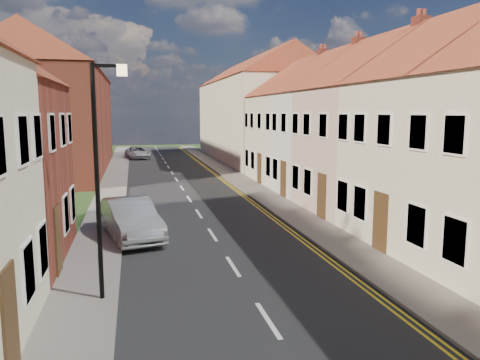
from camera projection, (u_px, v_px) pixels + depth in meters
name	position (u px, v px, depth m)	size (l,w,h in m)	color
road	(199.00, 214.00, 22.66)	(7.00, 90.00, 0.02)	black
pavement_left	(105.00, 217.00, 21.69)	(1.80, 90.00, 0.12)	slate
pavement_right	(285.00, 209.00, 23.62)	(1.80, 90.00, 0.12)	slate
cottage_r_cream_mid	(463.00, 123.00, 17.79)	(8.30, 5.20, 9.00)	#BBB49D
cottage_r_pink	(388.00, 121.00, 23.00)	(8.30, 6.00, 9.00)	#C5A59B
cottage_r_white_far	(341.00, 119.00, 28.21)	(8.30, 5.20, 9.00)	silver
cottage_r_cream_far	(309.00, 118.00, 33.42)	(8.30, 6.00, 9.00)	#BBB49D
block_right_far	(255.00, 108.00, 48.07)	(8.30, 24.20, 10.50)	#BBB49D
block_left_far	(55.00, 107.00, 39.16)	(8.30, 24.20, 10.50)	brown
lamppost	(100.00, 167.00, 11.67)	(0.88, 0.15, 6.00)	black
car_mid	(130.00, 219.00, 18.22)	(1.64, 4.71, 1.55)	gray
car_distant	(138.00, 153.00, 49.69)	(2.10, 4.56, 1.27)	#B1B2B9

